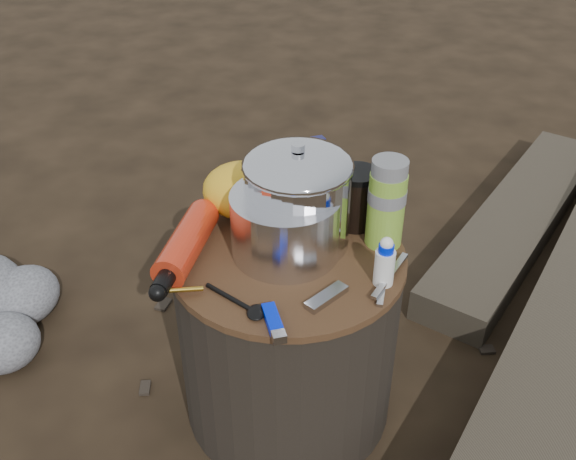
# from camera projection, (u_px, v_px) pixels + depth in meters

# --- Properties ---
(ground) EXTENTS (60.00, 60.00, 0.00)m
(ground) POSITION_uv_depth(u_px,v_px,m) (288.00, 401.00, 1.53)
(ground) COLOR black
(ground) RESTS_ON ground
(stump) EXTENTS (0.46, 0.46, 0.42)m
(stump) POSITION_uv_depth(u_px,v_px,m) (288.00, 334.00, 1.41)
(stump) COLOR black
(stump) RESTS_ON ground
(log_small) EXTENTS (0.72, 1.08, 0.09)m
(log_small) POSITION_uv_depth(u_px,v_px,m) (518.00, 219.00, 2.06)
(log_small) COLOR #352E24
(log_small) RESTS_ON ground
(foil_windscreen) EXTENTS (0.21, 0.21, 0.13)m
(foil_windscreen) POSITION_uv_depth(u_px,v_px,m) (286.00, 224.00, 1.26)
(foil_windscreen) COLOR silver
(foil_windscreen) RESTS_ON stump
(camping_pot) EXTENTS (0.21, 0.21, 0.21)m
(camping_pot) POSITION_uv_depth(u_px,v_px,m) (298.00, 197.00, 1.27)
(camping_pot) COLOR silver
(camping_pot) RESTS_ON stump
(fuel_bottle) EXTENTS (0.10, 0.28, 0.07)m
(fuel_bottle) POSITION_uv_depth(u_px,v_px,m) (186.00, 244.00, 1.27)
(fuel_bottle) COLOR red
(fuel_bottle) RESTS_ON stump
(thermos) EXTENTS (0.07, 0.07, 0.18)m
(thermos) POSITION_uv_depth(u_px,v_px,m) (386.00, 203.00, 1.27)
(thermos) COLOR #7FAF33
(thermos) RESTS_ON stump
(travel_mug) EXTENTS (0.08, 0.08, 0.12)m
(travel_mug) POSITION_uv_depth(u_px,v_px,m) (356.00, 198.00, 1.34)
(travel_mug) COLOR black
(travel_mug) RESTS_ON stump
(stuff_sack) EXTENTS (0.17, 0.14, 0.12)m
(stuff_sack) POSITION_uv_depth(u_px,v_px,m) (244.00, 190.00, 1.37)
(stuff_sack) COLOR gold
(stuff_sack) RESTS_ON stump
(food_pouch) EXTENTS (0.12, 0.07, 0.14)m
(food_pouch) POSITION_uv_depth(u_px,v_px,m) (299.00, 173.00, 1.41)
(food_pouch) COLOR #171849
(food_pouch) RESTS_ON stump
(lighter) EXTENTS (0.05, 0.09, 0.02)m
(lighter) POSITION_uv_depth(u_px,v_px,m) (273.00, 319.00, 1.13)
(lighter) COLOR #001CEA
(lighter) RESTS_ON stump
(multitool) EXTENTS (0.08, 0.09, 0.01)m
(multitool) POSITION_uv_depth(u_px,v_px,m) (326.00, 297.00, 1.18)
(multitool) COLOR #A2A3A8
(multitool) RESTS_ON stump
(pot_grabber) EXTENTS (0.08, 0.15, 0.01)m
(pot_grabber) POSITION_uv_depth(u_px,v_px,m) (384.00, 278.00, 1.22)
(pot_grabber) COLOR #A2A3A8
(pot_grabber) RESTS_ON stump
(spork) EXTENTS (0.13, 0.10, 0.01)m
(spork) POSITION_uv_depth(u_px,v_px,m) (230.00, 298.00, 1.18)
(spork) COLOR black
(spork) RESTS_ON stump
(squeeze_bottle) EXTENTS (0.04, 0.04, 0.09)m
(squeeze_bottle) POSITION_uv_depth(u_px,v_px,m) (385.00, 263.00, 1.19)
(squeeze_bottle) COLOR white
(squeeze_bottle) RESTS_ON stump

